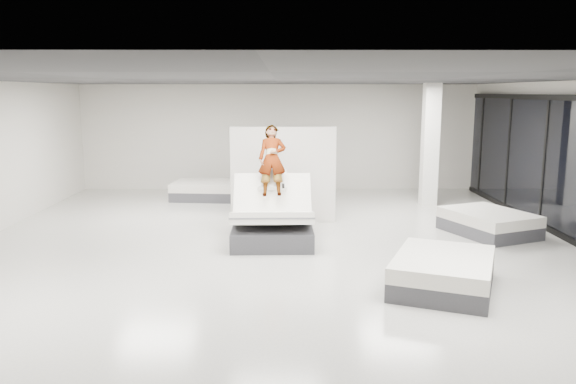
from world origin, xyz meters
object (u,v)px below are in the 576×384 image
object	(u,v)px
divider_panel	(283,175)
flat_bed_right_near	(443,272)
hero_bed	(272,221)
remote	(283,186)
column	(430,145)
person	(272,175)
flat_bed_right_far	(489,223)
flat_bed_left_far	(206,190)

from	to	relation	value
divider_panel	flat_bed_right_near	xyz separation A→B (m)	(2.45, -4.54, -0.84)
hero_bed	remote	size ratio (longest dim) A/B	15.13
remote	column	distance (m)	5.36
hero_bed	flat_bed_right_near	xyz separation A→B (m)	(2.66, -2.80, -0.16)
hero_bed	flat_bed_right_near	distance (m)	3.87
column	person	bearing A→B (deg)	-140.65
flat_bed_right_far	flat_bed_right_near	xyz separation A→B (m)	(-1.90, -3.33, 0.01)
column	flat_bed_right_far	bearing A→B (deg)	-81.19
divider_panel	flat_bed_left_far	bearing A→B (deg)	128.78
column	remote	bearing A→B (deg)	-136.24
hero_bed	column	bearing A→B (deg)	42.14
column	hero_bed	bearing A→B (deg)	-137.86
divider_panel	person	bearing A→B (deg)	-97.63
remote	person	bearing A→B (deg)	122.15
flat_bed_right_near	column	world-z (taller)	column
hero_bed	person	world-z (taller)	person
remote	flat_bed_left_far	size ratio (longest dim) A/B	0.07
hero_bed	divider_panel	size ratio (longest dim) A/B	0.88
hero_bed	flat_bed_left_far	bearing A→B (deg)	113.22
person	flat_bed_right_far	xyz separation A→B (m)	(4.57, 0.19, -1.06)
remote	flat_bed_right_far	size ratio (longest dim) A/B	0.06
flat_bed_right_far	flat_bed_left_far	bearing A→B (deg)	148.20
hero_bed	remote	distance (m)	0.75
divider_panel	column	distance (m)	4.35
hero_bed	divider_panel	bearing A→B (deg)	82.98
flat_bed_right_near	flat_bed_left_far	bearing A→B (deg)	122.10
remote	flat_bed_right_far	distance (m)	4.47
flat_bed_left_far	column	world-z (taller)	column
flat_bed_right_far	flat_bed_left_far	size ratio (longest dim) A/B	1.15
hero_bed	flat_bed_right_near	size ratio (longest dim) A/B	0.94
flat_bed_left_far	flat_bed_right_far	bearing A→B (deg)	-31.80
flat_bed_right_far	flat_bed_right_near	size ratio (longest dim) A/B	0.96
person	divider_panel	xyz separation A→B (m)	(0.22, 1.40, -0.21)
flat_bed_right_far	column	xyz separation A→B (m)	(-0.49, 3.15, 1.35)
divider_panel	flat_bed_right_near	bearing A→B (deg)	-60.35
flat_bed_right_far	column	distance (m)	3.47
person	remote	xyz separation A→B (m)	(0.23, -0.35, -0.17)
flat_bed_right_far	flat_bed_left_far	world-z (taller)	flat_bed_right_far
divider_panel	column	world-z (taller)	column
divider_panel	flat_bed_right_far	bearing A→B (deg)	-14.21
remote	column	xyz separation A→B (m)	(3.85, 3.69, 0.47)
person	column	size ratio (longest dim) A/B	0.49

